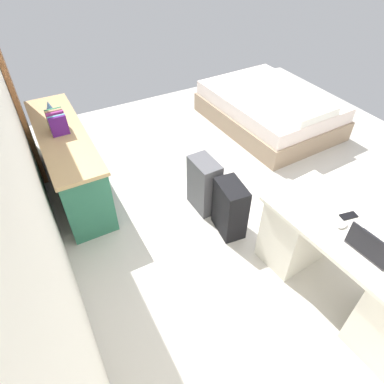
% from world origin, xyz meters
% --- Properties ---
extents(ground_plane, '(5.68, 5.68, 0.00)m').
position_xyz_m(ground_plane, '(0.00, 0.00, 0.00)').
color(ground_plane, beige).
extents(wall_back, '(4.68, 0.10, 2.68)m').
position_xyz_m(wall_back, '(0.00, 2.06, 1.34)').
color(wall_back, white).
rests_on(wall_back, ground_plane).
extents(door_wooden, '(0.88, 0.05, 2.04)m').
position_xyz_m(door_wooden, '(1.79, 1.98, 1.02)').
color(door_wooden, brown).
rests_on(door_wooden, ground_plane).
extents(desk, '(1.49, 0.77, 0.73)m').
position_xyz_m(desk, '(-1.36, 0.07, 0.38)').
color(desk, silver).
rests_on(desk, ground_plane).
extents(credenza, '(1.80, 0.48, 0.75)m').
position_xyz_m(credenza, '(1.09, 1.68, 0.38)').
color(credenza, '#28664C').
rests_on(credenza, ground_plane).
extents(bed, '(1.96, 1.48, 0.58)m').
position_xyz_m(bed, '(1.18, -1.21, 0.24)').
color(bed, gray).
rests_on(bed, ground_plane).
extents(suitcase_black, '(0.38, 0.26, 0.58)m').
position_xyz_m(suitcase_black, '(-0.32, 0.47, 0.29)').
color(suitcase_black, black).
rests_on(suitcase_black, ground_plane).
extents(suitcase_spare_grey, '(0.36, 0.23, 0.60)m').
position_xyz_m(suitcase_spare_grey, '(0.10, 0.52, 0.30)').
color(suitcase_spare_grey, '#4C4C51').
rests_on(suitcase_spare_grey, ground_plane).
extents(laptop, '(0.33, 0.24, 0.21)m').
position_xyz_m(laptop, '(-1.49, 0.13, 0.77)').
color(laptop, '#333338').
rests_on(laptop, desk).
extents(computer_mouse, '(0.07, 0.10, 0.03)m').
position_xyz_m(computer_mouse, '(-1.23, 0.11, 0.74)').
color(computer_mouse, white).
rests_on(computer_mouse, desk).
extents(cell_phone_by_mouse, '(0.09, 0.15, 0.01)m').
position_xyz_m(cell_phone_by_mouse, '(-1.18, -0.01, 0.73)').
color(cell_phone_by_mouse, black).
rests_on(cell_phone_by_mouse, desk).
extents(book_row, '(0.23, 0.17, 0.22)m').
position_xyz_m(book_row, '(1.12, 1.68, 0.86)').
color(book_row, '#4A176C').
rests_on(book_row, credenza).
extents(figurine_small, '(0.08, 0.08, 0.11)m').
position_xyz_m(figurine_small, '(1.62, 1.68, 0.81)').
color(figurine_small, '#4C7FBF').
rests_on(figurine_small, credenza).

